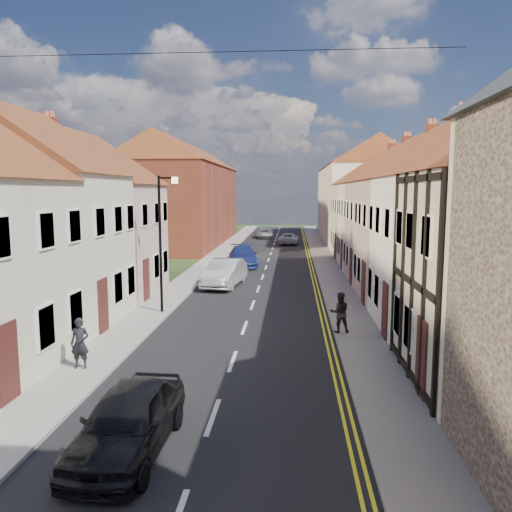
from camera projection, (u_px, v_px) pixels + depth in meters
name	position (u px, v px, depth m)	size (l,w,h in m)	color
road	(263.00, 277.00, 31.88)	(7.00, 90.00, 0.02)	black
pavement_left	(195.00, 275.00, 32.19)	(1.80, 90.00, 0.12)	#A7A197
pavement_right	(332.00, 277.00, 31.55)	(1.80, 90.00, 0.12)	#A7A197
cottage_r_white_near	(489.00, 217.00, 18.86)	(8.30, 6.00, 9.00)	white
cottage_r_cream_mid	(446.00, 211.00, 24.20)	(8.30, 5.20, 9.00)	beige
cottage_r_pink	(418.00, 208.00, 29.54)	(8.30, 6.00, 9.00)	beige
cottage_r_white_far	(399.00, 205.00, 34.88)	(8.30, 5.20, 9.00)	white
cottage_r_cream_far	(385.00, 204.00, 40.22)	(8.30, 6.00, 9.00)	beige
cottage_l_brick_mid	(16.00, 214.00, 20.15)	(8.30, 5.70, 9.10)	beige
cottage_l_pink	(77.00, 212.00, 25.91)	(8.30, 6.30, 8.80)	beige
block_right_far	(360.00, 193.00, 55.25)	(8.30, 24.20, 10.50)	beige
block_left_far	(185.00, 193.00, 51.66)	(8.30, 24.20, 10.50)	brown
lamppost	(162.00, 235.00, 21.81)	(0.88, 0.15, 6.00)	black
car_near	(128.00, 420.00, 10.41)	(1.65, 4.10, 1.40)	black
car_mid	(225.00, 273.00, 28.73)	(1.64, 4.71, 1.55)	silver
car_far	(243.00, 256.00, 36.62)	(2.01, 4.95, 1.44)	navy
car_distant	(263.00, 234.00, 58.23)	(1.77, 3.84, 1.07)	#B7BABF
pedestrian_left	(80.00, 343.00, 15.03)	(0.57, 0.37, 1.55)	black
pedestrian_right	(340.00, 312.00, 18.89)	(0.75, 0.59, 1.55)	black
car_distant_b	(289.00, 239.00, 51.48)	(1.96, 4.24, 1.18)	#ADB0B5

